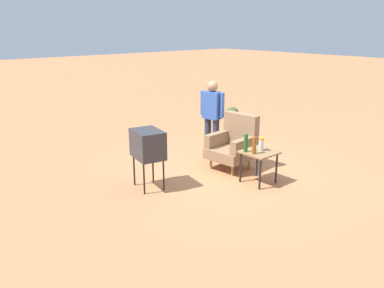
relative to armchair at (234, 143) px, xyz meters
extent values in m
plane|color=#C17A4C|center=(0.03, -0.20, -0.50)|extent=(60.00, 60.00, 0.00)
cylinder|color=#937047|center=(-0.23, -0.39, -0.39)|extent=(0.05, 0.05, 0.22)
cylinder|color=#937047|center=(0.30, -0.34, -0.39)|extent=(0.05, 0.05, 0.22)
cylinder|color=#937047|center=(-0.28, 0.14, -0.39)|extent=(0.05, 0.05, 0.22)
cylinder|color=#937047|center=(0.25, 0.19, -0.39)|extent=(0.05, 0.05, 0.22)
cube|color=#8C6B4C|center=(0.01, -0.10, -0.18)|extent=(0.83, 0.83, 0.20)
cube|color=#8C6B4C|center=(-0.02, 0.22, 0.24)|extent=(0.77, 0.23, 0.64)
cube|color=#8C6B4C|center=(-0.31, -0.13, 0.05)|extent=(0.21, 0.69, 0.26)
cube|color=#8C6B4C|center=(0.33, -0.07, 0.05)|extent=(0.21, 0.69, 0.26)
cylinder|color=black|center=(0.61, -0.45, -0.22)|extent=(0.04, 0.04, 0.55)
cylinder|color=black|center=(1.06, -0.45, -0.22)|extent=(0.04, 0.04, 0.55)
cylinder|color=black|center=(0.61, -0.01, -0.22)|extent=(0.04, 0.04, 0.55)
cylinder|color=black|center=(1.06, -0.01, -0.22)|extent=(0.04, 0.04, 0.55)
cube|color=#937047|center=(0.83, -0.23, 0.07)|extent=(0.56, 0.56, 0.03)
cylinder|color=black|center=(0.00, -1.71, -0.22)|extent=(0.03, 0.03, 0.55)
cylinder|color=black|center=(-0.44, -1.63, -0.22)|extent=(0.03, 0.03, 0.55)
cylinder|color=black|center=(-0.07, -2.07, -0.22)|extent=(0.03, 0.03, 0.55)
cylinder|color=black|center=(-0.50, -1.98, -0.22)|extent=(0.03, 0.03, 0.55)
cube|color=#333338|center=(-0.25, -1.85, 0.29)|extent=(0.67, 0.55, 0.48)
cube|color=#383D3F|center=(-0.21, -1.63, 0.29)|extent=(0.41, 0.09, 0.34)
cylinder|color=#2D3347|center=(-0.81, 0.05, -0.07)|extent=(0.14, 0.14, 0.86)
cylinder|color=#2D3347|center=(-0.61, 0.10, -0.07)|extent=(0.14, 0.14, 0.86)
cube|color=#3356A8|center=(-0.71, 0.08, 0.64)|extent=(0.40, 0.30, 0.56)
cylinder|color=#3356A8|center=(-0.94, 0.02, 0.67)|extent=(0.09, 0.09, 0.50)
cylinder|color=#3356A8|center=(-0.48, 0.13, 0.67)|extent=(0.09, 0.09, 0.50)
sphere|color=#A37556|center=(-0.71, 0.08, 1.03)|extent=(0.22, 0.22, 0.22)
cylinder|color=brown|center=(0.85, -0.40, 0.24)|extent=(0.07, 0.07, 0.30)
cylinder|color=#1E5623|center=(0.68, -0.42, 0.25)|extent=(0.07, 0.07, 0.32)
cylinder|color=silver|center=(0.81, -0.17, 0.18)|extent=(0.09, 0.09, 0.18)
sphere|color=yellow|center=(0.81, -0.17, 0.32)|extent=(0.07, 0.07, 0.07)
sphere|color=#E04C66|center=(0.77, -0.16, 0.32)|extent=(0.07, 0.07, 0.07)
sphere|color=orange|center=(0.85, -0.18, 0.32)|extent=(0.07, 0.07, 0.07)
ellipsoid|color=#475B33|center=(-3.14, 3.26, -0.35)|extent=(0.39, 0.39, 0.30)
camera|label=1|loc=(5.02, -5.39, 2.21)|focal=36.57mm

